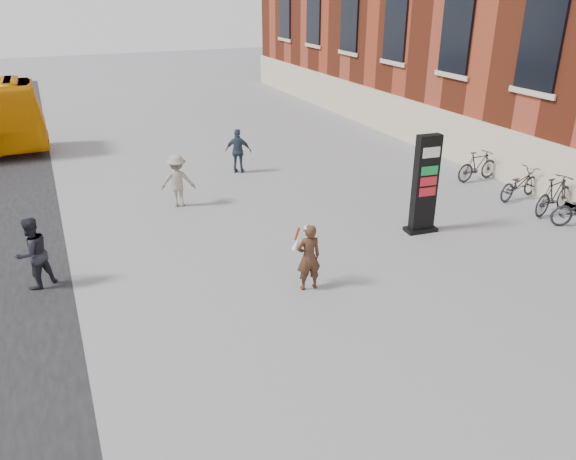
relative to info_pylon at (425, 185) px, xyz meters
name	(u,v)px	position (x,y,z in m)	size (l,w,h in m)	color
ground	(322,298)	(-4.17, -2.15, -1.37)	(100.00, 100.00, 0.00)	#9E9EA3
info_pylon	(425,185)	(0.00, 0.00, 0.00)	(0.91, 0.51, 2.75)	black
woman	(308,256)	(-4.26, -1.63, -0.57)	(0.60, 0.55, 1.57)	#332113
pedestrian_a	(33,253)	(-9.87, 0.90, -0.53)	(0.82, 0.64, 1.68)	#21212A
pedestrian_b	(178,181)	(-5.71, 4.63, -0.56)	(1.05, 0.60, 1.63)	gray
pedestrian_c	(238,151)	(-2.91, 7.07, -0.57)	(0.94, 0.39, 1.61)	#2E3B4B
bike_5	(554,195)	(4.43, -0.45, -0.80)	(0.54, 1.91, 1.15)	#24242A
bike_6	(519,184)	(4.43, 0.93, -0.88)	(0.65, 1.85, 0.97)	#24242A
bike_7	(478,166)	(4.43, 2.88, -0.84)	(0.50, 1.76, 1.06)	#24242A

